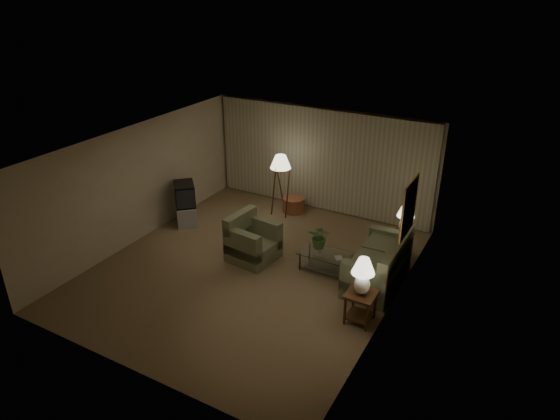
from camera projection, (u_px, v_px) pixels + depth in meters
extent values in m
plane|color=olive|center=(252.00, 267.00, 10.64)|extent=(7.00, 7.00, 0.00)
cube|color=beige|center=(322.00, 159.00, 12.82)|extent=(6.00, 0.04, 2.70)
cube|color=beige|center=(139.00, 183.00, 11.37)|extent=(0.04, 7.00, 2.70)
cube|color=beige|center=(395.00, 246.00, 8.75)|extent=(0.04, 7.00, 2.70)
cube|color=white|center=(248.00, 146.00, 9.48)|extent=(6.00, 7.00, 0.04)
cube|color=tan|center=(321.00, 160.00, 12.76)|extent=(5.85, 0.12, 2.65)
cube|color=gold|center=(409.00, 208.00, 9.22)|extent=(0.03, 0.90, 1.10)
cube|color=#B33421|center=(408.00, 208.00, 9.23)|extent=(0.02, 0.80, 1.00)
cube|color=#727C57|center=(377.00, 273.00, 10.04)|extent=(1.81, 0.91, 0.42)
cube|color=#727C57|center=(254.00, 250.00, 10.88)|extent=(1.15, 1.12, 0.42)
cube|color=#391B0F|center=(361.00, 294.00, 8.75)|extent=(0.51, 0.51, 0.04)
cube|color=#391B0F|center=(359.00, 315.00, 8.95)|extent=(0.44, 0.44, 0.02)
cylinder|color=#391B0F|center=(345.00, 311.00, 8.81)|extent=(0.05, 0.05, 0.56)
cylinder|color=#391B0F|center=(353.00, 299.00, 9.13)|extent=(0.05, 0.05, 0.56)
cylinder|color=#391B0F|center=(367.00, 318.00, 8.63)|extent=(0.05, 0.05, 0.56)
cylinder|color=#391B0F|center=(375.00, 305.00, 8.95)|extent=(0.05, 0.05, 0.56)
cube|color=#391B0F|center=(404.00, 233.00, 10.81)|extent=(0.44, 0.37, 0.04)
cube|color=#391B0F|center=(401.00, 252.00, 11.00)|extent=(0.38, 0.32, 0.02)
cylinder|color=#391B0F|center=(393.00, 246.00, 10.90)|extent=(0.05, 0.05, 0.56)
cylinder|color=#391B0F|center=(396.00, 241.00, 11.12)|extent=(0.05, 0.05, 0.56)
cylinder|color=#391B0F|center=(408.00, 250.00, 10.75)|extent=(0.05, 0.05, 0.56)
cylinder|color=#391B0F|center=(412.00, 244.00, 10.97)|extent=(0.05, 0.05, 0.56)
ellipsoid|color=white|center=(362.00, 285.00, 8.66)|extent=(0.29, 0.29, 0.36)
cylinder|color=white|center=(363.00, 274.00, 8.57)|extent=(0.03, 0.03, 0.08)
cone|color=white|center=(364.00, 266.00, 8.50)|extent=(0.41, 0.41, 0.29)
ellipsoid|color=white|center=(405.00, 225.00, 10.73)|extent=(0.27, 0.27, 0.33)
cylinder|color=white|center=(406.00, 217.00, 10.64)|extent=(0.03, 0.03, 0.08)
cone|color=white|center=(406.00, 211.00, 10.57)|extent=(0.38, 0.38, 0.27)
cube|color=silver|center=(326.00, 254.00, 10.35)|extent=(1.12, 0.61, 0.02)
cube|color=silver|center=(326.00, 266.00, 10.48)|extent=(1.04, 0.53, 0.01)
cylinder|color=#3C2B18|center=(300.00, 262.00, 10.46)|extent=(0.04, 0.04, 0.40)
cylinder|color=#3C2B18|center=(310.00, 252.00, 10.84)|extent=(0.04, 0.04, 0.40)
cylinder|color=#3C2B18|center=(343.00, 274.00, 10.04)|extent=(0.04, 0.04, 0.40)
cylinder|color=#3C2B18|center=(352.00, 263.00, 10.41)|extent=(0.04, 0.04, 0.40)
cube|color=#B1B1B3|center=(186.00, 214.00, 12.44)|extent=(1.22, 1.22, 0.50)
cube|color=black|center=(185.00, 194.00, 12.21)|extent=(1.13, 1.13, 0.56)
cylinder|color=#391B0F|center=(281.00, 169.00, 12.44)|extent=(0.04, 0.04, 0.23)
cone|color=white|center=(281.00, 162.00, 12.36)|extent=(0.52, 0.52, 0.33)
cylinder|color=#9F5A35|center=(293.00, 204.00, 13.07)|extent=(0.62, 0.62, 0.39)
imported|color=white|center=(320.00, 249.00, 10.38)|extent=(0.18, 0.18, 0.14)
imported|color=#487534|center=(320.00, 235.00, 10.24)|extent=(0.54, 0.50, 0.52)
imported|color=olive|center=(335.00, 258.00, 10.15)|extent=(0.24, 0.25, 0.02)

